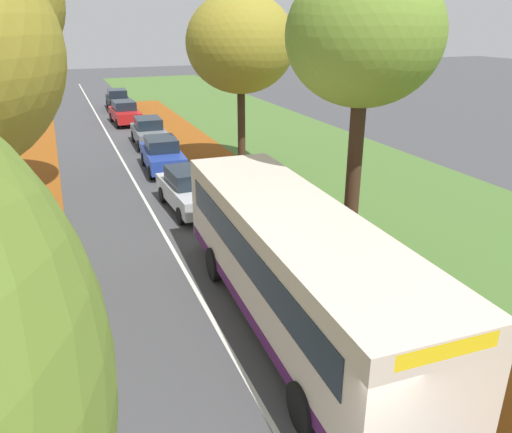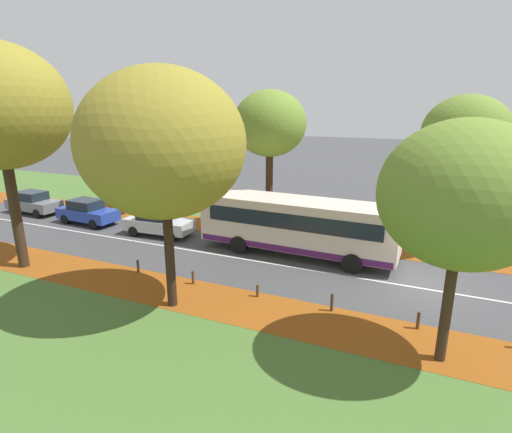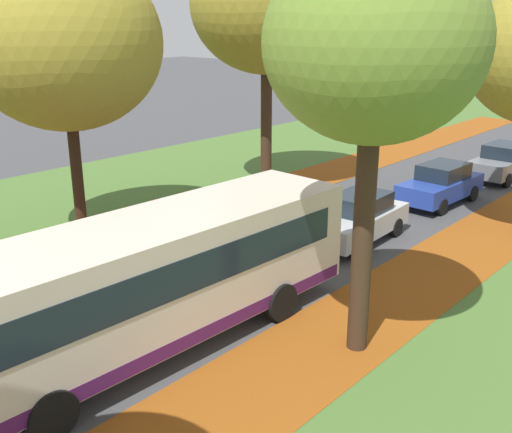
{
  "view_description": "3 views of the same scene",
  "coord_description": "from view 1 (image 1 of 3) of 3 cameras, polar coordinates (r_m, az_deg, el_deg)",
  "views": [
    {
      "loc": [
        -2.96,
        -3.29,
        7.05
      ],
      "look_at": [
        2.04,
        9.22,
        1.71
      ],
      "focal_mm": 35.0,
      "sensor_mm": 36.0,
      "label": 1
    },
    {
      "loc": [
        -17.49,
        0.22,
        7.78
      ],
      "look_at": [
        2.08,
        8.7,
        1.74
      ],
      "focal_mm": 28.0,
      "sensor_mm": 36.0,
      "label": 2
    },
    {
      "loc": [
        11.46,
        -1.29,
        7.08
      ],
      "look_at": [
        -0.25,
        11.89,
        1.24
      ],
      "focal_mm": 42.0,
      "sensor_mm": 36.0,
      "label": 3
    }
  ],
  "objects": [
    {
      "name": "leaf_litter_left",
      "position": [
        18.74,
        -25.08,
        -2.6
      ],
      "size": [
        2.8,
        60.0,
        0.0
      ],
      "primitive_type": "cube",
      "color": "#8C4714",
      "rests_on": "grass_verge_left"
    },
    {
      "name": "grass_verge_right",
      "position": [
        27.2,
        5.65,
        6.5
      ],
      "size": [
        12.0,
        90.0,
        0.01
      ],
      "primitive_type": "cube",
      "color": "#476B2D",
      "rests_on": "ground"
    },
    {
      "name": "leaf_litter_right",
      "position": [
        20.14,
        1.74,
        1.15
      ],
      "size": [
        2.8,
        60.0,
        0.0
      ],
      "primitive_type": "cube",
      "color": "#8C4714",
      "rests_on": "grass_verge_right"
    },
    {
      "name": "road_centre_line",
      "position": [
        24.51,
        -13.93,
        4.26
      ],
      "size": [
        0.12,
        80.0,
        0.01
      ],
      "primitive_type": "cube",
      "color": "silver",
      "rests_on": "ground"
    },
    {
      "name": "tree_right_near",
      "position": [
        14.91,
        12.23,
        19.38
      ],
      "size": [
        4.37,
        4.37,
        8.61
      ],
      "color": "#382619",
      "rests_on": "ground"
    },
    {
      "name": "tree_right_mid",
      "position": [
        24.21,
        -1.78,
        19.14
      ],
      "size": [
        5.03,
        5.03,
        8.29
      ],
      "color": "#382619",
      "rests_on": "ground"
    },
    {
      "name": "bollard_fourth",
      "position": [
        11.66,
        -21.33,
        -15.62
      ],
      "size": [
        0.12,
        0.12,
        0.55
      ],
      "primitive_type": "cylinder",
      "color": "#4C3823",
      "rests_on": "ground"
    },
    {
      "name": "bollard_fifth",
      "position": [
        14.29,
        -21.83,
        -8.18
      ],
      "size": [
        0.12,
        0.12,
        0.64
      ],
      "primitive_type": "cylinder",
      "color": "#4C3823",
      "rests_on": "ground"
    },
    {
      "name": "bollard_sixth",
      "position": [
        17.11,
        -21.81,
        -3.25
      ],
      "size": [
        0.12,
        0.12,
        0.61
      ],
      "primitive_type": "cylinder",
      "color": "#4C3823",
      "rests_on": "ground"
    },
    {
      "name": "bus",
      "position": [
        11.88,
        4.37,
        -5.2
      ],
      "size": [
        2.91,
        10.48,
        2.98
      ],
      "color": "beige",
      "rests_on": "ground"
    },
    {
      "name": "car_silver_lead",
      "position": [
        19.8,
        -7.56,
        3.06
      ],
      "size": [
        1.94,
        4.28,
        1.62
      ],
      "color": "#B7BABF",
      "rests_on": "ground"
    },
    {
      "name": "car_blue_following",
      "position": [
        25.35,
        -10.66,
        7.0
      ],
      "size": [
        1.93,
        4.27,
        1.62
      ],
      "color": "#233D9E",
      "rests_on": "ground"
    },
    {
      "name": "car_grey_third_in_line",
      "position": [
        30.81,
        -12.13,
        9.46
      ],
      "size": [
        1.87,
        4.25,
        1.62
      ],
      "color": "slate",
      "rests_on": "ground"
    },
    {
      "name": "car_red_fourth_in_line",
      "position": [
        37.78,
        -14.77,
        11.42
      ],
      "size": [
        1.9,
        4.26,
        1.62
      ],
      "color": "#B21919",
      "rests_on": "ground"
    },
    {
      "name": "car_black_trailing",
      "position": [
        44.35,
        -15.51,
        12.77
      ],
      "size": [
        1.9,
        4.26,
        1.62
      ],
      "color": "black",
      "rests_on": "ground"
    }
  ]
}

